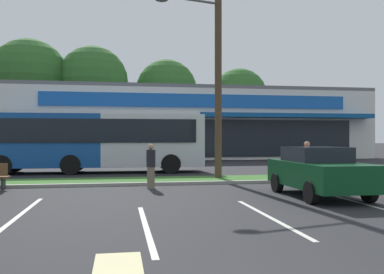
# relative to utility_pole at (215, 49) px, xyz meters

# --- Properties ---
(grass_median) EXTENTS (56.00, 2.20, 0.12)m
(grass_median) POSITION_rel_utility_pole_xyz_m (-2.40, -0.12, -5.58)
(grass_median) COLOR #386B28
(grass_median) RESTS_ON ground_plane
(curb_lip) EXTENTS (56.00, 0.24, 0.12)m
(curb_lip) POSITION_rel_utility_pole_xyz_m (-2.40, -1.34, -5.58)
(curb_lip) COLOR #99968C
(curb_lip) RESTS_ON ground_plane
(parking_stripe_0) EXTENTS (0.12, 4.80, 0.01)m
(parking_stripe_0) POSITION_rel_utility_pole_xyz_m (-6.40, -6.70, -5.64)
(parking_stripe_0) COLOR silver
(parking_stripe_0) RESTS_ON ground_plane
(parking_stripe_1) EXTENTS (0.12, 4.80, 0.01)m
(parking_stripe_1) POSITION_rel_utility_pole_xyz_m (-3.52, -8.80, -5.64)
(parking_stripe_1) COLOR silver
(parking_stripe_1) RESTS_ON ground_plane
(parking_stripe_2) EXTENTS (0.12, 4.80, 0.01)m
(parking_stripe_2) POSITION_rel_utility_pole_xyz_m (-0.63, -8.21, -5.64)
(parking_stripe_2) COLOR silver
(parking_stripe_2) RESTS_ON ground_plane
(parking_stripe_3) EXTENTS (0.12, 4.80, 0.01)m
(parking_stripe_3) POSITION_rel_utility_pole_xyz_m (2.63, -6.83, -5.64)
(parking_stripe_3) COLOR silver
(parking_stripe_3) RESTS_ON ground_plane
(lot_arrow) EXTENTS (0.70, 1.60, 0.01)m
(lot_arrow) POSITION_rel_utility_pole_xyz_m (-4.08, -11.51, -5.64)
(lot_arrow) COLOR beige
(lot_arrow) RESTS_ON ground_plane
(storefront_building) EXTENTS (31.48, 15.26, 6.22)m
(storefront_building) POSITION_rel_utility_pole_xyz_m (2.41, 22.85, -2.53)
(storefront_building) COLOR silver
(storefront_building) RESTS_ON ground_plane
(tree_left) EXTENTS (8.39, 8.39, 12.49)m
(tree_left) POSITION_rel_utility_pole_xyz_m (-13.65, 29.96, 2.64)
(tree_left) COLOR #473323
(tree_left) RESTS_ON ground_plane
(tree_mid_left) EXTENTS (7.74, 7.74, 11.99)m
(tree_mid_left) POSITION_rel_utility_pole_xyz_m (-6.98, 30.09, 2.47)
(tree_mid_left) COLOR #473323
(tree_mid_left) RESTS_ON ground_plane
(tree_mid) EXTENTS (7.24, 7.24, 11.17)m
(tree_mid) POSITION_rel_utility_pole_xyz_m (1.49, 32.29, 1.89)
(tree_mid) COLOR #473323
(tree_mid) RESTS_ON ground_plane
(tree_mid_right) EXTENTS (6.66, 6.66, 10.09)m
(tree_mid_right) POSITION_rel_utility_pole_xyz_m (10.07, 30.77, 1.11)
(tree_mid_right) COLOR #473323
(tree_mid_right) RESTS_ON ground_plane
(utility_pole) EXTENTS (3.16, 2.36, 10.58)m
(utility_pole) POSITION_rel_utility_pole_xyz_m (0.00, 0.00, 0.00)
(utility_pole) COLOR #4C3826
(utility_pole) RESTS_ON ground_plane
(city_bus) EXTENTS (11.80, 2.89, 3.25)m
(city_bus) POSITION_rel_utility_pole_xyz_m (-5.53, 4.97, -3.88)
(city_bus) COLOR #144793
(city_bus) RESTS_ON ground_plane
(car_1) EXTENTS (4.67, 2.00, 1.44)m
(car_1) POSITION_rel_utility_pole_xyz_m (-6.20, 11.73, -4.90)
(car_1) COLOR #9E998C
(car_1) RESTS_ON ground_plane
(car_4) EXTENTS (1.98, 4.12, 1.55)m
(car_4) POSITION_rel_utility_pole_xyz_m (2.06, -5.34, -4.84)
(car_4) COLOR #0C3F1E
(car_4) RESTS_ON ground_plane
(pedestrian_by_pole) EXTENTS (0.34, 0.34, 1.70)m
(pedestrian_by_pole) POSITION_rel_utility_pole_xyz_m (3.16, -2.19, -4.79)
(pedestrian_by_pole) COLOR black
(pedestrian_by_pole) RESTS_ON ground_plane
(pedestrian_mid) EXTENTS (0.33, 0.33, 1.62)m
(pedestrian_mid) POSITION_rel_utility_pole_xyz_m (-2.94, -2.33, -4.82)
(pedestrian_mid) COLOR #726651
(pedestrian_mid) RESTS_ON ground_plane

